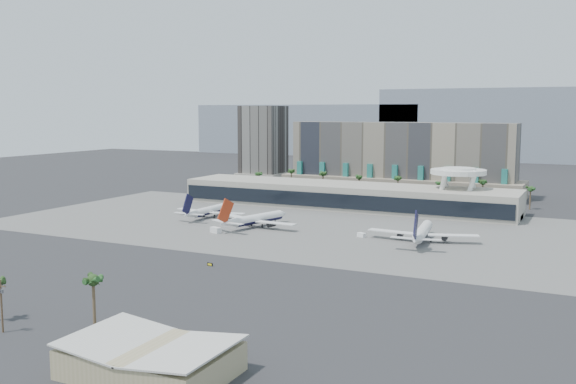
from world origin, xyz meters
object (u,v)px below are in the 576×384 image
at_px(utility_pole, 1,301).
at_px(service_vehicle_b, 362,235).
at_px(service_vehicle_a, 216,230).
at_px(airliner_centre, 256,219).
at_px(taxiway_sign, 210,264).
at_px(airliner_left, 208,211).
at_px(airliner_right, 422,232).

xyz_separation_m(utility_pole, service_vehicle_b, (35.37, 137.29, -6.30)).
bearing_deg(service_vehicle_a, airliner_centre, 86.37).
distance_m(airliner_centre, taxiway_sign, 68.71).
height_order(airliner_centre, service_vehicle_b, airliner_centre).
bearing_deg(airliner_left, airliner_centre, -19.63).
xyz_separation_m(airliner_left, airliner_right, (102.21, -11.28, 0.48)).
distance_m(airliner_left, airliner_centre, 33.69).
distance_m(airliner_centre, service_vehicle_b, 47.41).
bearing_deg(airliner_centre, utility_pole, -69.66).
distance_m(airliner_centre, airliner_right, 70.73).
bearing_deg(utility_pole, service_vehicle_b, 75.55).
relative_size(airliner_left, service_vehicle_b, 11.42).
bearing_deg(utility_pole, airliner_centre, 94.96).
bearing_deg(airliner_centre, airliner_right, 15.94).
distance_m(airliner_left, taxiway_sign, 93.12).
bearing_deg(airliner_left, utility_pole, -72.63).
bearing_deg(airliner_right, taxiway_sign, -134.45).
bearing_deg(utility_pole, service_vehicle_a, 99.60).
bearing_deg(airliner_left, taxiway_sign, -55.41).
relative_size(airliner_right, taxiway_sign, 19.55).
distance_m(airliner_left, service_vehicle_b, 79.84).
relative_size(airliner_left, airliner_centre, 0.93).
relative_size(utility_pole, airliner_centre, 0.30).
distance_m(utility_pole, service_vehicle_b, 141.92).
distance_m(service_vehicle_b, taxiway_sign, 70.81).
height_order(utility_pole, service_vehicle_a, utility_pole).
height_order(airliner_left, service_vehicle_b, airliner_left).
distance_m(airliner_left, airliner_right, 102.83).
bearing_deg(airliner_left, airliner_right, -5.10).
xyz_separation_m(airliner_right, service_vehicle_b, (-23.39, -1.21, -2.89)).
xyz_separation_m(airliner_left, airliner_centre, (31.48, -11.97, 0.31)).
distance_m(airliner_left, service_vehicle_a, 38.16).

